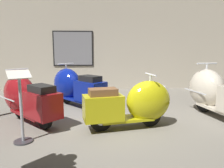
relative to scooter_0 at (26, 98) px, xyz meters
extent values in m
plane|color=slate|center=(1.63, -0.42, -0.47)|extent=(60.00, 60.00, 0.00)
cube|color=#BCB29E|center=(1.63, 3.42, 1.33)|extent=(18.00, 0.20, 3.59)
cube|color=black|center=(0.65, 3.30, 0.96)|extent=(1.35, 0.03, 1.19)
cube|color=gray|center=(0.65, 3.29, 0.96)|extent=(1.27, 0.01, 1.11)
cylinder|color=black|center=(-0.22, 0.24, -0.26)|extent=(0.34, 0.36, 0.41)
cylinder|color=silver|center=(-0.22, 0.24, -0.26)|extent=(0.20, 0.20, 0.19)
cylinder|color=black|center=(0.44, -0.48, -0.26)|extent=(0.34, 0.36, 0.41)
cylinder|color=silver|center=(0.44, -0.48, -0.26)|extent=(0.20, 0.20, 0.19)
cube|color=maroon|center=(0.11, -0.12, -0.28)|extent=(0.94, 0.97, 0.05)
ellipsoid|color=maroon|center=(-0.18, 0.20, 0.03)|extent=(0.98, 1.00, 0.78)
cube|color=maroon|center=(0.42, -0.45, -0.03)|extent=(0.78, 0.80, 0.45)
cube|color=black|center=(0.42, -0.45, 0.26)|extent=(0.55, 0.56, 0.12)
sphere|color=silver|center=(-0.38, 0.41, 0.25)|extent=(0.15, 0.15, 0.15)
cylinder|color=silver|center=(-0.20, 0.22, 0.39)|extent=(0.05, 0.05, 0.29)
cylinder|color=silver|center=(-0.20, 0.22, 0.54)|extent=(0.36, 0.33, 0.03)
cube|color=silver|center=(-0.38, 0.02, -0.02)|extent=(0.48, 0.52, 0.02)
cylinder|color=black|center=(0.61, 1.38, -0.25)|extent=(0.35, 0.37, 0.42)
cylinder|color=silver|center=(0.61, 1.38, -0.25)|extent=(0.20, 0.21, 0.19)
cylinder|color=black|center=(1.28, 0.62, -0.25)|extent=(0.35, 0.37, 0.42)
cylinder|color=silver|center=(1.28, 0.62, -0.25)|extent=(0.20, 0.21, 0.19)
cube|color=navy|center=(0.94, 1.00, -0.27)|extent=(0.95, 1.01, 0.05)
ellipsoid|color=navy|center=(0.64, 1.34, 0.05)|extent=(1.00, 1.03, 0.81)
cube|color=navy|center=(1.25, 0.65, -0.02)|extent=(0.80, 0.82, 0.47)
cube|color=black|center=(1.25, 0.65, 0.28)|extent=(0.56, 0.58, 0.13)
sphere|color=silver|center=(0.45, 1.56, 0.27)|extent=(0.16, 0.16, 0.16)
cylinder|color=silver|center=(0.62, 1.36, 0.42)|extent=(0.05, 0.05, 0.30)
cylinder|color=silver|center=(0.62, 1.36, 0.57)|extent=(0.37, 0.33, 0.03)
cylinder|color=black|center=(2.36, -0.51, -0.27)|extent=(0.40, 0.15, 0.39)
cylinder|color=silver|center=(2.36, -0.51, -0.27)|extent=(0.19, 0.12, 0.18)
cylinder|color=black|center=(1.45, -0.68, -0.27)|extent=(0.40, 0.15, 0.39)
cylinder|color=silver|center=(1.45, -0.68, -0.27)|extent=(0.19, 0.12, 0.18)
cube|color=gold|center=(1.90, -0.59, -0.29)|extent=(0.98, 0.52, 0.05)
ellipsoid|color=gold|center=(2.32, -0.52, 0.01)|extent=(0.90, 0.65, 0.75)
cube|color=gold|center=(1.48, -0.67, -0.05)|extent=(0.73, 0.51, 0.43)
cube|color=brown|center=(1.48, -0.67, 0.22)|extent=(0.51, 0.36, 0.12)
sphere|color=silver|center=(2.59, -0.47, 0.22)|extent=(0.15, 0.15, 0.15)
cylinder|color=silver|center=(2.34, -0.51, 0.35)|extent=(0.04, 0.04, 0.27)
cylinder|color=silver|center=(2.34, -0.51, 0.49)|extent=(0.11, 0.43, 0.03)
cylinder|color=black|center=(3.82, 0.31, -0.24)|extent=(0.16, 0.46, 0.45)
cylinder|color=silver|center=(3.82, 0.31, -0.24)|extent=(0.14, 0.22, 0.20)
cube|color=beige|center=(3.90, -0.21, -0.26)|extent=(0.57, 1.12, 0.06)
ellipsoid|color=beige|center=(3.83, 0.26, 0.08)|extent=(0.73, 1.03, 0.85)
sphere|color=silver|center=(3.78, 0.57, 0.32)|extent=(0.17, 0.17, 0.17)
cylinder|color=silver|center=(3.82, 0.29, 0.47)|extent=(0.05, 0.05, 0.31)
cylinder|color=silver|center=(3.82, 0.29, 0.63)|extent=(0.49, 0.11, 0.04)
cube|color=silver|center=(3.54, 0.21, 0.02)|extent=(0.13, 0.75, 0.03)
cylinder|color=#333338|center=(0.25, -1.04, -0.45)|extent=(0.28, 0.28, 0.02)
cylinder|color=#A5A5AD|center=(0.25, -1.04, 0.06)|extent=(0.04, 0.04, 1.00)
cube|color=silver|center=(0.25, -1.04, 0.58)|extent=(0.39, 0.35, 0.12)
camera|label=1|loc=(1.33, -4.28, 0.94)|focal=34.71mm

